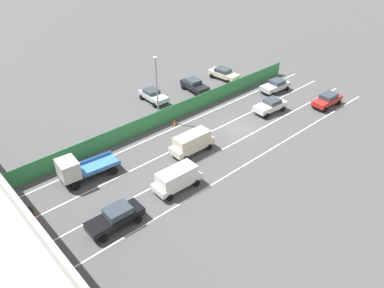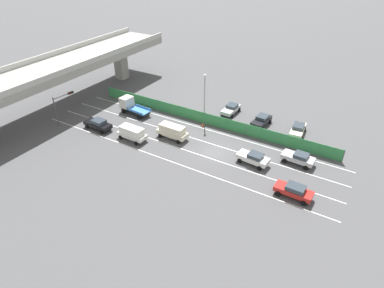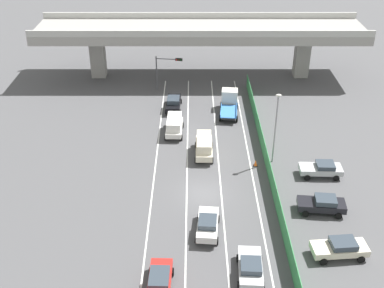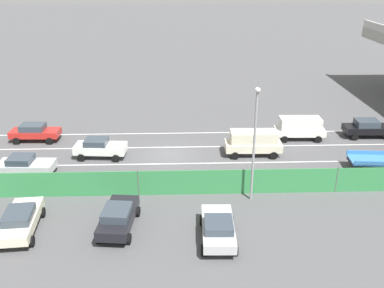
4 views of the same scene
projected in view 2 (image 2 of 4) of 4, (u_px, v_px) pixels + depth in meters
The scene contains 20 objects.
ground_plane at pixel (214, 152), 46.84m from camera, with size 300.00×300.00×0.00m, color #4C4C4F.
lane_line_left_edge at pixel (165, 159), 45.33m from camera, with size 0.14×45.92×0.01m, color silver.
lane_line_mid_left at pixel (178, 148), 47.77m from camera, with size 0.14×45.92×0.01m, color silver.
lane_line_mid_right at pixel (190, 137), 50.22m from camera, with size 0.14×45.92×0.01m, color silver.
lane_line_right_edge at pixel (201, 128), 52.66m from camera, with size 0.14×45.92×0.01m, color silver.
elevated_overpass at pixel (59, 70), 56.32m from camera, with size 47.10×9.26×8.34m.
green_fence at pixel (206, 118), 53.33m from camera, with size 0.10×42.02×1.88m.
car_hatchback_white at pixel (253, 158), 43.99m from camera, with size 2.27×4.38×1.62m.
car_van_cream at pixel (172, 131), 49.39m from camera, with size 2.07×4.76×2.14m.
car_van_white at pixel (132, 133), 49.06m from camera, with size 2.17×4.57×2.05m.
car_sedan_red at pixel (294, 191), 38.40m from camera, with size 2.04×4.44×1.61m.
car_sedan_silver at pixel (299, 158), 44.07m from camera, with size 2.23×4.35×1.58m.
car_sedan_black at pixel (98, 124), 51.85m from camera, with size 2.08×4.72×1.68m.
flatbed_truck_blue at pixel (130, 105), 56.59m from camera, with size 2.72×5.67×2.58m.
parked_sedan_cream at pixel (298, 129), 50.49m from camera, with size 4.67×2.32×1.58m.
parked_sedan_dark at pixel (262, 120), 52.91m from camera, with size 4.49×2.36×1.61m.
parked_wagon_silver at pixel (231, 109), 56.48m from camera, with size 4.35×2.16×1.51m.
traffic_light at pixel (62, 103), 52.19m from camera, with size 3.71×0.77×4.92m.
street_lamp at pixel (205, 94), 52.22m from camera, with size 0.60×0.36×7.96m.
traffic_cone at pixel (203, 125), 52.85m from camera, with size 0.47×0.47×0.67m.
Camera 2 is at (-35.02, -17.37, 26.02)m, focal length 31.03 mm.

